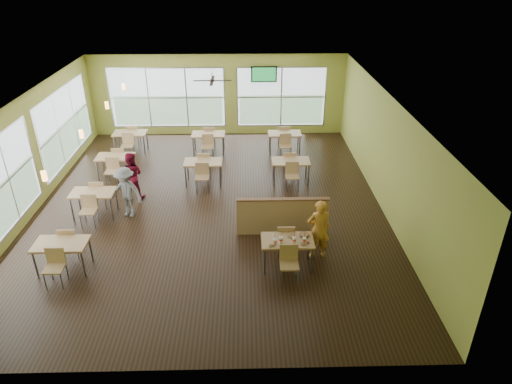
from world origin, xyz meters
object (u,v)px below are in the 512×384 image
half_wall_divider (282,216)px  man_plaid (319,229)px  main_table (287,244)px  food_basket (304,235)px

half_wall_divider → man_plaid: size_ratio=1.54×
main_table → half_wall_divider: 1.45m
half_wall_divider → food_basket: size_ratio=10.12×
half_wall_divider → man_plaid: (0.77, -1.08, 0.26)m
man_plaid → food_basket: man_plaid is taller
main_table → man_plaid: man_plaid is taller
man_plaid → food_basket: size_ratio=6.58×
half_wall_divider → man_plaid: man_plaid is taller
main_table → food_basket: 0.45m
food_basket → man_plaid: bearing=31.3°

